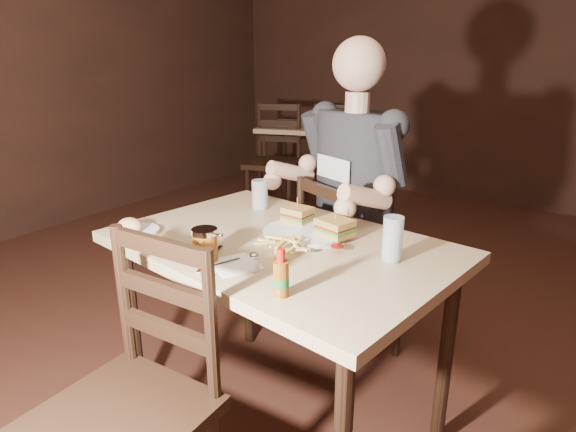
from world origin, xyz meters
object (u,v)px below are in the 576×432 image
Objects in this scene: syrup_dispenser at (205,245)px; chair_far at (352,269)px; bg_chair_near at (273,163)px; glass_left at (260,195)px; hot_sauce at (281,273)px; bg_chair_far at (333,147)px; dinner_plate at (304,234)px; side_plate at (137,233)px; diner at (348,161)px; glass_right at (393,239)px; bg_table at (306,134)px; main_table at (280,263)px; chair_near at (120,418)px.

chair_far is at bearing 91.48° from syrup_dispenser.
glass_left is (1.27, -1.86, 0.33)m from bg_chair_near.
bg_chair_far is at bearing 116.86° from hot_sauce.
dinner_plate is 0.61m from side_plate.
diner is 6.98× the size of glass_right.
syrup_dispenser is 0.38m from side_plate.
hot_sauce reaches higher than glass_left.
bg_chair_near is 2.62m from side_plate.
side_plate is (-0.47, -0.83, 0.34)m from chair_far.
diner is 7.41× the size of hot_sauce.
bg_chair_far is at bearing 113.28° from glass_left.
side_plate reaches higher than bg_table.
glass_left is (-0.33, 0.18, 0.05)m from dinner_plate.
bg_chair_far is 3.64m from side_plate.
dinner_plate is 2.09× the size of hot_sauce.
hot_sauce reaches higher than main_table.
diner reaches higher than dinner_plate.
glass_right reaches higher than dinner_plate.
side_plate is (1.09, -3.46, 0.30)m from bg_chair_far.
bg_chair_near is 3.07m from hot_sauce.
main_table is 0.61m from diner.
glass_left reaches higher than side_plate.
chair_near is at bearing -95.22° from main_table.
hot_sauce reaches higher than chair_far.
bg_table is (-1.56, 2.68, -0.01)m from main_table.
chair_far is at bearing 126.62° from glass_right.
bg_chair_near reaches higher than bg_table.
bg_table is at bearing 66.01° from bg_chair_far.
syrup_dispenser is 0.68× the size of side_plate.
main_table is 3.10m from bg_table.
hot_sauce is at bearing -54.53° from main_table.
dinner_plate is (1.61, -2.59, 0.10)m from bg_table.
bg_chair_far reaches higher than glass_right.
glass_left is (-0.27, -0.27, -0.13)m from diner.
bg_table is at bearing 126.78° from glass_right.
main_table is 8.09× the size of side_plate.
bg_table is 2.62m from chair_far.
main_table is 0.71m from chair_near.
bg_table is 2.65m from diner.
syrup_dispenser is at bearing -70.25° from glass_left.
main_table is 0.64m from chair_far.
chair_near is at bearing 87.11° from bg_chair_far.
dinner_plate is 1.81× the size of side_plate.
hot_sauce is at bearing -7.82° from side_plate.
dinner_plate is at bearing 76.51° from syrup_dispenser.
bg_chair_far is at bearing 107.46° from side_plate.
main_table is at bearing 111.92° from chair_far.
chair_far is 2.19m from bg_chair_near.
main_table and bg_table have the same top height.
side_plate is at bearing -161.02° from glass_right.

